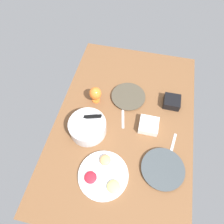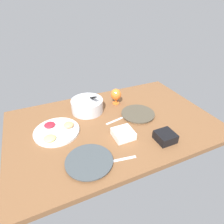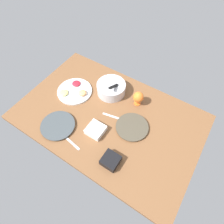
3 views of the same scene
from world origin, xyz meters
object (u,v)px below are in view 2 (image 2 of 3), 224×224
Objects in this scene: mixing_bowl at (87,105)px; square_bowl_black at (165,136)px; dinner_plate_left at (89,162)px; hurricane_glass_orange at (116,95)px; square_bowl_white at (123,133)px; fruit_platter at (57,131)px; dinner_plate_right at (138,114)px.

square_bowl_black is at bearing -57.35° from mixing_bowl.
dinner_plate_left is 1.99× the size of hurricane_glass_orange.
mixing_bowl is 1.92× the size of square_bowl_white.
square_bowl_black is (54.76, -1.80, 2.37)cm from dinner_plate_left.
fruit_platter is at bearing -147.50° from mixing_bowl.
fruit_platter is 61.55cm from hurricane_glass_orange.
hurricane_glass_orange is (27.73, 1.52, 3.20)cm from mixing_bowl.
dinner_plate_left is at bearing -148.36° from dinner_plate_right.
square_bowl_white is at bearing -108.62° from hurricane_glass_orange.
mixing_bowl reaches higher than square_bowl_white.
square_bowl_white is at bearing -29.69° from fruit_platter.
fruit_platter reaches higher than dinner_plate_left.
dinner_plate_left is at bearing -127.72° from hurricane_glass_orange.
square_bowl_white is at bearing 148.37° from square_bowl_black.
dinner_plate_left is 59.44cm from mixing_bowl.
dinner_plate_right is 43.62cm from mixing_bowl.
dinner_plate_right is 1.90× the size of hurricane_glass_orange.
square_bowl_black is (37.48, -58.48, -2.34)cm from mixing_bowl.
dinner_plate_right is at bearing 31.64° from dinner_plate_left.
dinner_plate_left is 1.05× the size of dinner_plate_right.
dinner_plate_right is 27.74cm from hurricane_glass_orange.
hurricane_glass_orange is at bearing 52.28° from dinner_plate_left.
mixing_bowl is at bearing 32.50° from fruit_platter.
fruit_platter is at bearing -160.39° from hurricane_glass_orange.
square_bowl_black reaches higher than fruit_platter.
dinner_plate_left is at bearing -106.95° from mixing_bowl.
dinner_plate_right is at bearing -71.07° from hurricane_glass_orange.
square_bowl_white is at bearing 24.24° from dinner_plate_left.
mixing_bowl is 0.81× the size of fruit_platter.
hurricane_glass_orange reaches higher than dinner_plate_left.
mixing_bowl is 35.61cm from fruit_platter.
square_bowl_white reaches higher than dinner_plate_left.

